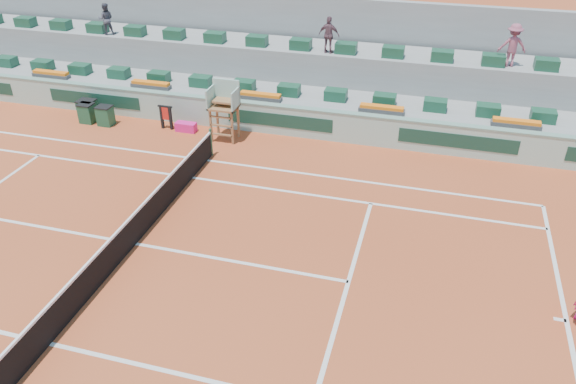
# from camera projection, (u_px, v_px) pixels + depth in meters

# --- Properties ---
(ground) EXTENTS (90.00, 90.00, 0.00)m
(ground) POSITION_uv_depth(u_px,v_px,m) (136.00, 244.00, 16.66)
(ground) COLOR #A84220
(ground) RESTS_ON ground
(seating_tier_lower) EXTENTS (36.00, 4.00, 1.20)m
(seating_tier_lower) POSITION_uv_depth(u_px,v_px,m) (251.00, 96.00, 25.15)
(seating_tier_lower) COLOR #989895
(seating_tier_lower) RESTS_ON ground
(seating_tier_upper) EXTENTS (36.00, 2.40, 2.60)m
(seating_tier_upper) POSITION_uv_depth(u_px,v_px,m) (262.00, 70.00, 26.11)
(seating_tier_upper) COLOR #989895
(seating_tier_upper) RESTS_ON ground
(stadium_back_wall) EXTENTS (36.00, 0.40, 4.40)m
(stadium_back_wall) POSITION_uv_depth(u_px,v_px,m) (272.00, 41.00, 26.96)
(stadium_back_wall) COLOR #989895
(stadium_back_wall) RESTS_ON ground
(player_bag) EXTENTS (0.86, 0.38, 0.38)m
(player_bag) POSITION_uv_depth(u_px,v_px,m) (186.00, 127.00, 23.29)
(player_bag) COLOR #EF1F87
(player_bag) RESTS_ON ground
(spectator_left) EXTENTS (0.86, 0.78, 1.43)m
(spectator_left) POSITION_uv_depth(u_px,v_px,m) (106.00, 19.00, 26.11)
(spectator_left) COLOR #494854
(spectator_left) RESTS_ON seating_tier_upper
(spectator_mid) EXTENTS (0.94, 0.47, 1.54)m
(spectator_mid) POSITION_uv_depth(u_px,v_px,m) (329.00, 35.00, 23.61)
(spectator_mid) COLOR #6E4954
(spectator_mid) RESTS_ON seating_tier_upper
(spectator_right) EXTENTS (1.17, 0.77, 1.69)m
(spectator_right) POSITION_uv_depth(u_px,v_px,m) (513.00, 45.00, 22.12)
(spectator_right) COLOR #994C5F
(spectator_right) RESTS_ON seating_tier_upper
(court_lines) EXTENTS (23.89, 11.09, 0.01)m
(court_lines) POSITION_uv_depth(u_px,v_px,m) (136.00, 244.00, 16.65)
(court_lines) COLOR silver
(court_lines) RESTS_ON ground
(tennis_net) EXTENTS (0.10, 11.97, 1.10)m
(tennis_net) POSITION_uv_depth(u_px,v_px,m) (133.00, 229.00, 16.38)
(tennis_net) COLOR black
(tennis_net) RESTS_ON ground
(advertising_hoarding) EXTENTS (36.00, 0.34, 1.26)m
(advertising_hoarding) POSITION_uv_depth(u_px,v_px,m) (235.00, 114.00, 23.32)
(advertising_hoarding) COLOR #9DC6B5
(advertising_hoarding) RESTS_ON ground
(umpire_chair) EXTENTS (1.10, 0.90, 2.40)m
(umpire_chair) POSITION_uv_depth(u_px,v_px,m) (224.00, 103.00, 22.03)
(umpire_chair) COLOR brown
(umpire_chair) RESTS_ON ground
(seat_row_lower) EXTENTS (32.90, 0.60, 0.44)m
(seat_row_lower) POSITION_uv_depth(u_px,v_px,m) (244.00, 85.00, 23.99)
(seat_row_lower) COLOR #184931
(seat_row_lower) RESTS_ON seating_tier_lower
(seat_row_upper) EXTENTS (32.90, 0.60, 0.44)m
(seat_row_upper) POSITION_uv_depth(u_px,v_px,m) (257.00, 41.00, 24.83)
(seat_row_upper) COLOR #184931
(seat_row_upper) RESTS_ON seating_tier_upper
(flower_planters) EXTENTS (26.80, 0.36, 0.28)m
(flower_planters) POSITION_uv_depth(u_px,v_px,m) (204.00, 90.00, 23.72)
(flower_planters) COLOR #474747
(flower_planters) RESTS_ON seating_tier_lower
(drink_cooler_a) EXTENTS (0.64, 0.55, 0.84)m
(drink_cooler_a) POSITION_uv_depth(u_px,v_px,m) (105.00, 116.00, 23.72)
(drink_cooler_a) COLOR #194B30
(drink_cooler_a) RESTS_ON ground
(drink_cooler_b) EXTENTS (0.63, 0.54, 0.84)m
(drink_cooler_b) POSITION_uv_depth(u_px,v_px,m) (87.00, 113.00, 23.95)
(drink_cooler_b) COLOR #194B30
(drink_cooler_b) RESTS_ON ground
(drink_cooler_c) EXTENTS (0.73, 0.63, 0.84)m
(drink_cooler_c) POSITION_uv_depth(u_px,v_px,m) (88.00, 109.00, 24.30)
(drink_cooler_c) COLOR #194B30
(drink_cooler_c) RESTS_ON ground
(towel_rack) EXTENTS (0.63, 0.11, 1.03)m
(towel_rack) POSITION_uv_depth(u_px,v_px,m) (166.00, 115.00, 23.29)
(towel_rack) COLOR black
(towel_rack) RESTS_ON ground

